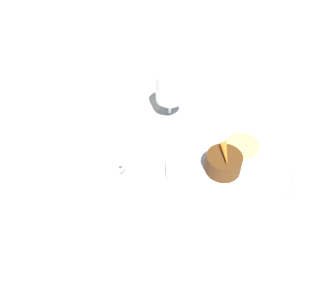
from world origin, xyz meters
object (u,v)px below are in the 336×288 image
Objects in this scene: dessert_cake at (224,163)px; coffee_cup at (95,184)px; fork at (164,229)px; dinner_plate at (230,168)px; wine_glass at (170,90)px.

coffee_cup is at bearing 148.42° from dessert_cake.
fork is at bearing -176.56° from dessert_cake.
coffee_cup is (-0.24, 0.14, 0.03)m from dinner_plate.
dessert_cake is at bearing 3.44° from fork.
fork is (0.04, -0.15, -0.04)m from coffee_cup.
wine_glass is at bearing 80.85° from dinner_plate.
wine_glass is 0.62× the size of fork.
dinner_plate is at bearing -30.42° from coffee_cup.
coffee_cup is 0.26m from dessert_cake.
wine_glass is 1.60× the size of dessert_cake.
wine_glass reaches higher than fork.
wine_glass is 0.33m from fork.
wine_glass is 0.22m from dessert_cake.
dessert_cake is (-0.06, -0.21, -0.04)m from wine_glass.
dinner_plate reaches higher than fork.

